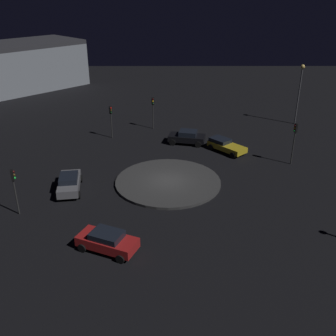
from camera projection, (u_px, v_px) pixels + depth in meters
ground_plane at (168, 183)px, 36.49m from camera, size 114.65×114.65×0.00m
roundabout_island at (168, 182)px, 36.44m from camera, size 9.85×9.85×0.24m
car_yellow at (225, 145)px, 43.06m from camera, size 4.42×4.22×1.32m
car_red at (107, 241)px, 26.96m from camera, size 3.31×4.57×1.47m
car_grey at (69, 183)px, 34.81m from camera, size 4.60×2.53×1.50m
car_black at (187, 137)px, 45.12m from camera, size 2.84×4.45×1.58m
traffic_light_south at (294, 136)px, 38.96m from camera, size 0.35×0.39×4.39m
traffic_light_northwest at (14, 183)px, 30.36m from camera, size 0.36×0.39×3.95m
traffic_light_east at (153, 107)px, 48.91m from camera, size 0.37×0.32×4.08m
traffic_light_northeast at (111, 116)px, 45.93m from camera, size 0.40×0.37×3.94m
streetlamp_southeast at (300, 85)px, 49.65m from camera, size 0.55×0.55×7.78m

